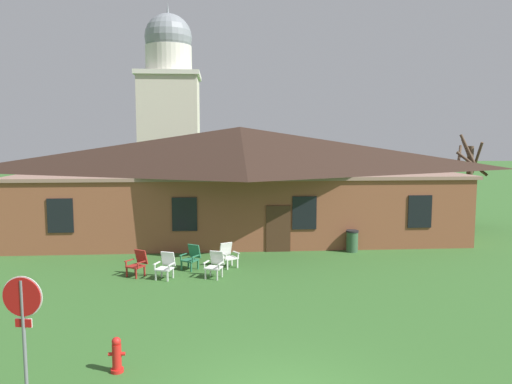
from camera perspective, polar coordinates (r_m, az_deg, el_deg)
The scene contains 11 objects.
brick_building at distance 26.62m, azimuth -1.86°, elevation 1.57°, with size 22.25×10.40×5.72m.
dome_tower at distance 42.08m, azimuth -10.04°, elevation 9.15°, with size 5.18×5.18×16.21m.
stop_sign at distance 10.61m, azimuth -25.57°, elevation -12.64°, with size 0.80×0.17×2.47m.
lawn_chair_by_porch at distance 18.81m, azimuth -13.63°, elevation -8.01°, with size 0.85×0.87×0.96m.
lawn_chair_near_door at distance 18.26m, azimuth -10.48°, elevation -8.37°, with size 0.77×0.82×0.96m.
lawn_chair_left_end at distance 19.36m, azimuth -7.53°, elevation -7.48°, with size 0.84×0.87×0.96m.
lawn_chair_middle at distance 18.17m, azimuth -4.80°, elevation -8.36°, with size 0.79×0.83×0.96m.
lawn_chair_right_end at distance 19.56m, azimuth -3.29°, elevation -7.30°, with size 0.82×0.86×0.96m.
bare_tree_beside_building at distance 31.62m, azimuth 23.61°, elevation 1.62°, with size 1.71×2.10×5.35m.
fire_hydrant at distance 11.60m, azimuth -15.94°, elevation -17.87°, with size 0.36×0.28×0.79m.
trash_bin at distance 22.50m, azimuth 11.16°, elevation -5.62°, with size 0.56×0.56×0.98m.
Camera 1 is at (-1.12, -8.60, 5.06)m, focal length 34.27 mm.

